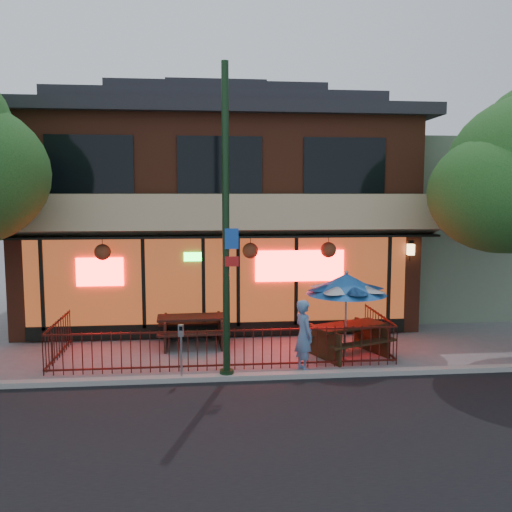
{
  "coord_description": "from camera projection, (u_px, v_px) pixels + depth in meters",
  "views": [
    {
      "loc": [
        -0.52,
        -12.33,
        4.15
      ],
      "look_at": [
        0.91,
        2.0,
        2.53
      ],
      "focal_mm": 38.0,
      "sensor_mm": 36.0,
      "label": 1
    }
  ],
  "objects": [
    {
      "name": "street_light",
      "position": [
        226.0,
        241.0,
        11.96
      ],
      "size": [
        0.43,
        0.32,
        7.0
      ],
      "color": "black",
      "rests_on": "ground"
    },
    {
      "name": "pedestrian",
      "position": [
        304.0,
        335.0,
        12.81
      ],
      "size": [
        0.58,
        0.71,
        1.7
      ],
      "primitive_type": "imported",
      "rotation": [
        0.0,
        0.0,
        1.88
      ],
      "color": "#5278A5",
      "rests_on": "ground"
    },
    {
      "name": "neighbor_building",
      "position": [
        450.0,
        225.0,
        20.87
      ],
      "size": [
        6.0,
        7.0,
        6.0
      ],
      "primitive_type": "cube",
      "color": "slate",
      "rests_on": "ground"
    },
    {
      "name": "picnic_table_left",
      "position": [
        193.0,
        326.0,
        14.94
      ],
      "size": [
        2.01,
        1.57,
        0.83
      ],
      "color": "black",
      "rests_on": "ground"
    },
    {
      "name": "parking_meter_near",
      "position": [
        181.0,
        343.0,
        12.03
      ],
      "size": [
        0.13,
        0.12,
        1.29
      ],
      "color": "gray",
      "rests_on": "ground"
    },
    {
      "name": "patio_umbrella",
      "position": [
        346.0,
        284.0,
        13.48
      ],
      "size": [
        1.99,
        1.99,
        2.28
      ],
      "color": "gray",
      "rests_on": "ground"
    },
    {
      "name": "ground",
      "position": [
        226.0,
        373.0,
        12.71
      ],
      "size": [
        80.0,
        80.0,
        0.0
      ],
      "primitive_type": "plane",
      "color": "gray",
      "rests_on": "ground"
    },
    {
      "name": "patio_fence",
      "position": [
        225.0,
        341.0,
        13.13
      ],
      "size": [
        8.44,
        2.62,
        1.0
      ],
      "color": "#3F120D",
      "rests_on": "ground"
    },
    {
      "name": "curb",
      "position": [
        227.0,
        377.0,
        12.2
      ],
      "size": [
        80.0,
        0.25,
        0.12
      ],
      "primitive_type": "cube",
      "color": "#999993",
      "rests_on": "ground"
    },
    {
      "name": "picnic_table_right",
      "position": [
        349.0,
        335.0,
        14.0
      ],
      "size": [
        2.35,
        2.1,
        0.83
      ],
      "color": "#302110",
      "rests_on": "ground"
    },
    {
      "name": "restaurant_building",
      "position": [
        217.0,
        196.0,
        19.28
      ],
      "size": [
        12.96,
        9.49,
        8.05
      ],
      "color": "brown",
      "rests_on": "ground"
    }
  ]
}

